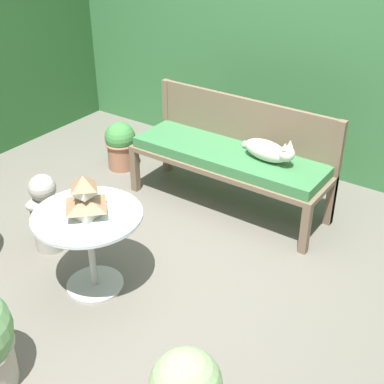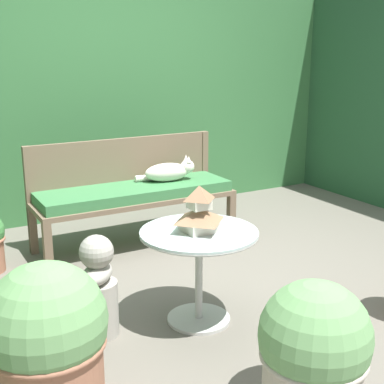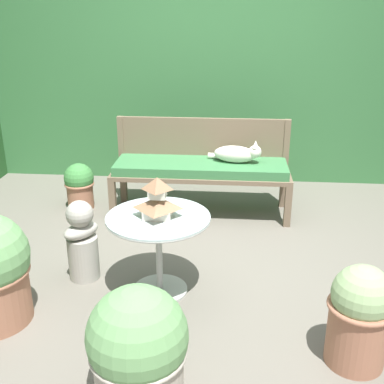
% 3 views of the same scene
% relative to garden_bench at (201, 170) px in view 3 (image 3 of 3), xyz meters
% --- Properties ---
extents(ground, '(30.00, 30.00, 0.00)m').
position_rel_garden_bench_xyz_m(ground, '(0.14, -0.94, -0.43)').
color(ground, '#666056').
extents(foliage_hedge_back, '(6.40, 1.04, 2.26)m').
position_rel_garden_bench_xyz_m(foliage_hedge_back, '(0.14, 1.48, 0.70)').
color(foliage_hedge_back, '#38703D').
rests_on(foliage_hedge_back, ground).
extents(garden_bench, '(1.64, 0.52, 0.51)m').
position_rel_garden_bench_xyz_m(garden_bench, '(0.00, 0.00, 0.00)').
color(garden_bench, brown).
rests_on(garden_bench, ground).
extents(bench_backrest, '(1.64, 0.06, 0.87)m').
position_rel_garden_bench_xyz_m(bench_backrest, '(0.00, 0.24, 0.20)').
color(bench_backrest, brown).
rests_on(bench_backrest, ground).
extents(cat, '(0.49, 0.23, 0.21)m').
position_rel_garden_bench_xyz_m(cat, '(0.33, 0.03, 0.16)').
color(cat, silver).
rests_on(cat, garden_bench).
extents(patio_table, '(0.69, 0.69, 0.57)m').
position_rel_garden_bench_xyz_m(patio_table, '(-0.19, -1.37, 0.02)').
color(patio_table, '#B7B7B2').
rests_on(patio_table, ground).
extents(pagoda_birdhouse, '(0.24, 0.24, 0.27)m').
position_rel_garden_bench_xyz_m(pagoda_birdhouse, '(-0.19, -1.37, 0.26)').
color(pagoda_birdhouse, beige).
rests_on(pagoda_birdhouse, patio_table).
extents(garden_bust, '(0.29, 0.31, 0.60)m').
position_rel_garden_bench_xyz_m(garden_bust, '(-0.76, -1.23, -0.14)').
color(garden_bust, '#A39E93').
rests_on(garden_bust, ground).
extents(potted_plant_patio_mid, '(0.50, 0.50, 0.62)m').
position_rel_garden_bench_xyz_m(potted_plant_patio_mid, '(-0.15, -2.33, -0.14)').
color(potted_plant_patio_mid, '#ADA393').
rests_on(potted_plant_patio_mid, ground).
extents(potted_plant_table_far, '(0.36, 0.36, 0.59)m').
position_rel_garden_bench_xyz_m(potted_plant_table_far, '(0.99, -1.98, -0.12)').
color(potted_plant_table_far, '#9E664C').
rests_on(potted_plant_table_far, ground).
extents(potted_plant_bench_left, '(0.28, 0.28, 0.45)m').
position_rel_garden_bench_xyz_m(potted_plant_bench_left, '(-1.18, 0.03, -0.20)').
color(potted_plant_bench_left, '#9E664C').
rests_on(potted_plant_bench_left, ground).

